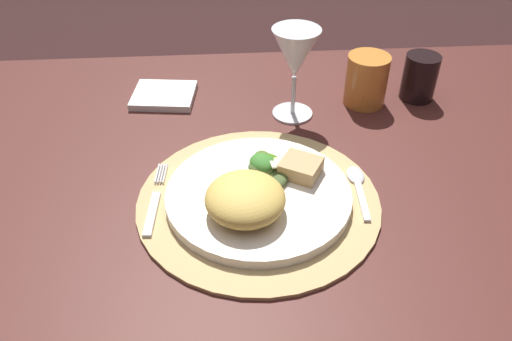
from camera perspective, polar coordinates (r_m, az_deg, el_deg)
The scene contains 12 objects.
dining_table at distance 0.89m, azimuth -4.80°, elevation -4.94°, with size 1.45×0.81×0.72m.
placemat at distance 0.75m, azimuth 0.27°, elevation -3.38°, with size 0.35×0.35×0.01m, color tan.
dinner_plate at distance 0.74m, azimuth 0.28°, elevation -2.74°, with size 0.27×0.27×0.02m, color white.
pasta_serving at distance 0.69m, azimuth -1.21°, elevation -3.13°, with size 0.11×0.11×0.05m, color #E1BA56.
salad_greens at distance 0.77m, azimuth 1.25°, elevation 0.64°, with size 0.07×0.09×0.02m.
bread_piece at distance 0.76m, azimuth 4.98°, elevation 0.33°, with size 0.06×0.05×0.02m, color tan.
fork at distance 0.76m, azimuth -11.18°, elevation -3.38°, with size 0.02×0.16×0.00m.
spoon at distance 0.79m, azimuth 11.20°, elevation -1.34°, with size 0.03×0.12×0.01m.
napkin at distance 1.01m, azimuth -10.18°, elevation 8.21°, with size 0.12×0.10×0.01m, color white.
wine_glass at distance 0.89m, azimuth 4.39°, elevation 12.54°, with size 0.08×0.08×0.16m.
amber_tumbler at distance 0.98m, azimuth 12.16°, elevation 9.79°, with size 0.08×0.08×0.09m, color orange.
dark_tumbler at distance 1.03m, azimuth 17.72°, elevation 9.85°, with size 0.06×0.06×0.09m, color black.
Camera 1 is at (0.03, -0.65, 1.23)m, focal length 36.01 mm.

